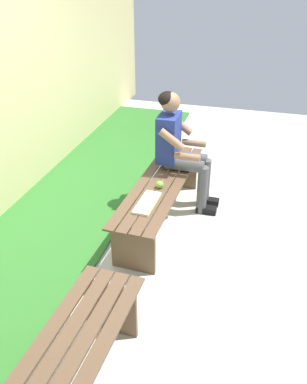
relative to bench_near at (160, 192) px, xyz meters
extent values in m
cube|color=beige|center=(1.12, 1.00, -0.38)|extent=(10.00, 7.00, 0.04)
cube|color=brown|center=(-0.01, -0.17, 0.10)|extent=(1.84, 0.17, 0.02)
cube|color=brown|center=(0.00, -0.06, 0.10)|extent=(1.84, 0.17, 0.02)
cube|color=brown|center=(0.00, 0.06, 0.10)|extent=(1.84, 0.17, 0.02)
cube|color=brown|center=(0.01, 0.17, 0.10)|extent=(1.84, 0.17, 0.02)
cube|color=brown|center=(-0.80, 0.03, -0.14)|extent=(0.05, 0.41, 0.45)
cube|color=brown|center=(0.80, -0.03, -0.14)|extent=(0.05, 0.41, 0.45)
cube|color=brown|center=(2.23, -0.17, 0.10)|extent=(1.72, 0.17, 0.02)
cube|color=brown|center=(2.23, -0.06, 0.10)|extent=(1.72, 0.17, 0.02)
cube|color=brown|center=(2.24, 0.06, 0.10)|extent=(1.72, 0.17, 0.02)
cube|color=brown|center=(2.24, 0.17, 0.10)|extent=(1.72, 0.17, 0.02)
cube|color=brown|center=(1.50, 0.03, -0.14)|extent=(0.05, 0.41, 0.45)
cube|color=navy|center=(-0.40, -0.02, 0.43)|extent=(0.34, 0.20, 0.50)
sphere|color=#936B4C|center=(-0.40, -0.01, 0.81)|extent=(0.20, 0.20, 0.20)
ellipsoid|color=black|center=(-0.40, -0.04, 0.84)|extent=(0.20, 0.19, 0.15)
cylinder|color=#4C4C4C|center=(-0.49, 0.18, 0.18)|extent=(0.13, 0.40, 0.13)
cylinder|color=#4C4C4C|center=(-0.31, 0.18, 0.18)|extent=(0.13, 0.40, 0.13)
cylinder|color=#4C4C4C|center=(-0.49, 0.38, -0.09)|extent=(0.11, 0.11, 0.54)
cube|color=black|center=(-0.49, 0.44, -0.33)|extent=(0.10, 0.22, 0.07)
cylinder|color=#4C4C4C|center=(-0.31, 0.38, -0.09)|extent=(0.11, 0.11, 0.54)
cube|color=black|center=(-0.31, 0.44, -0.33)|extent=(0.10, 0.22, 0.07)
cylinder|color=#936B4C|center=(-0.61, 0.06, 0.50)|extent=(0.08, 0.28, 0.23)
cylinder|color=#936B4C|center=(-0.58, 0.22, 0.32)|extent=(0.07, 0.26, 0.07)
cylinder|color=#936B4C|center=(-0.19, 0.06, 0.50)|extent=(0.08, 0.28, 0.23)
cylinder|color=#936B4C|center=(-0.22, 0.22, 0.32)|extent=(0.07, 0.26, 0.07)
sphere|color=#72B738|center=(0.11, 0.02, 0.15)|extent=(0.08, 0.08, 0.08)
cube|color=white|center=(0.33, -0.01, 0.12)|extent=(0.21, 0.16, 0.02)
cube|color=white|center=(0.53, -0.02, 0.12)|extent=(0.21, 0.16, 0.02)
cube|color=#BF8C1E|center=(0.43, -0.01, 0.11)|extent=(0.42, 0.17, 0.01)
camera|label=1|loc=(3.49, 0.92, 2.10)|focal=38.49mm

